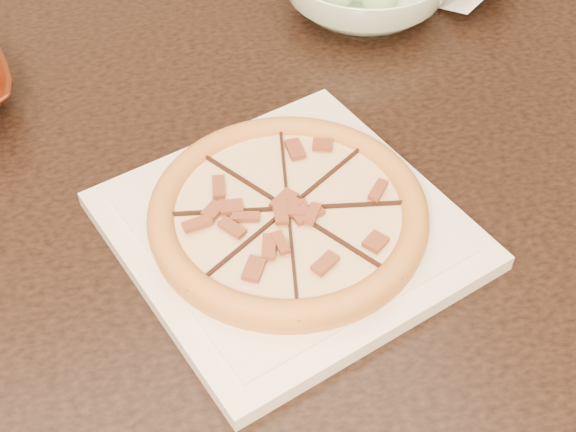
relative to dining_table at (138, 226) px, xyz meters
The scene contains 3 objects.
dining_table is the anchor object (origin of this frame).
plate 0.25m from the dining_table, 52.96° to the right, with size 0.38×0.38×0.02m.
pizza 0.26m from the dining_table, 52.96° to the right, with size 0.28×0.28×0.03m.
Camera 1 is at (0.05, -0.58, 1.36)m, focal length 50.00 mm.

